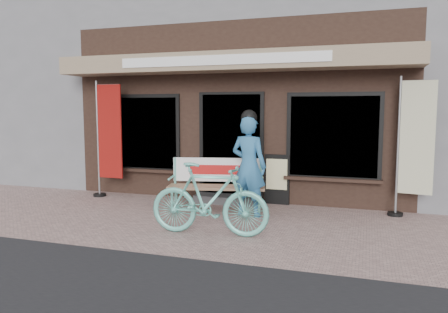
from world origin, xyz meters
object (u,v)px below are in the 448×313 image
(nobori_cream, at_px, (414,145))
(nobori_red, at_px, (108,138))
(person, at_px, (249,164))
(menu_stand, at_px, (277,179))
(bench, at_px, (217,180))
(bicycle, at_px, (209,199))

(nobori_cream, bearing_deg, nobori_red, -169.16)
(person, xyz_separation_m, menu_stand, (0.29, 1.08, -0.41))
(bench, height_order, nobori_red, nobori_red)
(person, height_order, nobori_red, nobori_red)
(nobori_red, relative_size, nobori_cream, 1.01)
(person, bearing_deg, bicycle, -89.18)
(person, xyz_separation_m, nobori_cream, (2.69, 0.76, 0.34))
(bench, bearing_deg, bicycle, -87.74)
(bench, xyz_separation_m, bicycle, (0.42, -1.56, -0.02))
(bench, height_order, bicycle, bicycle)
(bench, bearing_deg, person, -32.60)
(bench, relative_size, person, 0.98)
(bicycle, bearing_deg, nobori_cream, -58.84)
(person, relative_size, menu_stand, 1.89)
(bicycle, xyz_separation_m, menu_stand, (0.54, 2.40, -0.04))
(bench, xyz_separation_m, menu_stand, (0.96, 0.84, -0.06))
(person, bearing_deg, nobori_cream, 27.24)
(nobori_cream, relative_size, menu_stand, 2.48)
(nobori_red, relative_size, menu_stand, 2.50)
(bench, xyz_separation_m, person, (0.67, -0.24, 0.35))
(bench, height_order, menu_stand, menu_stand)
(bench, relative_size, menu_stand, 1.86)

